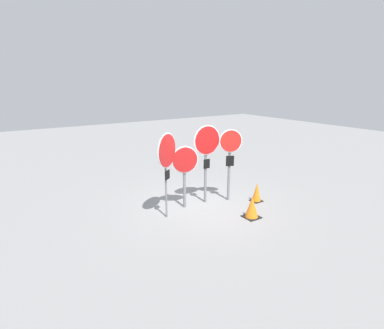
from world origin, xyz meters
TOP-DOWN VIEW (x-y plane):
  - ground_plane at (0.00, 0.00)m, footprint 40.00×40.00m
  - stop_sign_0 at (-1.22, -0.13)m, footprint 0.81×0.54m
  - stop_sign_1 at (-0.47, 0.19)m, footprint 0.78×0.26m
  - stop_sign_2 at (0.30, 0.18)m, footprint 0.91×0.16m
  - stop_sign_3 at (1.02, -0.07)m, footprint 0.67×0.32m
  - traffic_cone_0 at (1.72, -0.61)m, footprint 0.34×0.34m
  - traffic_cone_1 at (0.76, -1.40)m, footprint 0.44×0.44m

SIDE VIEW (x-z plane):
  - ground_plane at x=0.00m, z-range 0.00..0.00m
  - traffic_cone_0 at x=1.72m, z-range 0.00..0.61m
  - traffic_cone_1 at x=0.76m, z-range 0.00..0.62m
  - stop_sign_1 at x=-0.47m, z-range 0.36..2.28m
  - stop_sign_3 at x=1.02m, z-range 0.44..2.75m
  - stop_sign_2 at x=0.30m, z-range 0.51..2.97m
  - stop_sign_0 at x=-1.22m, z-range 0.60..3.02m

